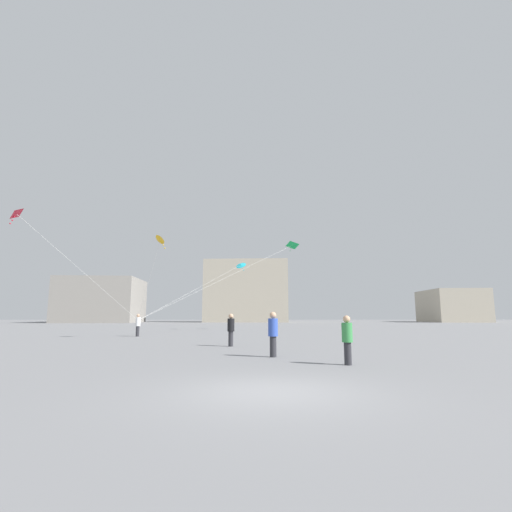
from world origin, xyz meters
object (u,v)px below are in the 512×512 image
object	(u,v)px
building_centre_hall	(247,291)
building_right_hall	(451,306)
person_in_black	(231,328)
kite_cyan_diamond	(240,265)
person_in_white	(138,324)
kite_crimson_delta	(20,217)
building_left_hall	(102,301)
kite_emerald_delta	(289,247)
person_in_green	(347,338)
person_in_blue	(273,332)
kite_amber_diamond	(160,240)

from	to	relation	value
building_centre_hall	building_right_hall	world-z (taller)	building_centre_hall
person_in_black	kite_cyan_diamond	bearing A→B (deg)	-45.71
person_in_white	person_in_black	size ratio (longest dim) A/B	1.01
kite_crimson_delta	building_left_hall	xyz separation A→B (m)	(-21.49, 71.37, -2.68)
kite_emerald_delta	person_in_green	bearing A→B (deg)	-92.53
building_left_hall	person_in_white	bearing A→B (deg)	-66.81
person_in_green	building_left_hall	bearing A→B (deg)	167.37
person_in_blue	kite_cyan_diamond	xyz separation A→B (m)	(-2.03, 28.88, 6.60)
person_in_blue	kite_crimson_delta	bearing A→B (deg)	88.05
person_in_black	kite_crimson_delta	size ratio (longest dim) A/B	0.22
kite_crimson_delta	building_centre_hall	bearing A→B (deg)	79.13
person_in_black	building_left_hall	xyz separation A→B (m)	(-35.48, 74.15, 4.40)
person_in_green	kite_cyan_diamond	xyz separation A→B (m)	(-4.46, 31.47, 6.68)
person_in_blue	person_in_black	world-z (taller)	person_in_blue
person_in_blue	kite_emerald_delta	world-z (taller)	kite_emerald_delta
person_in_black	building_centre_hall	bearing A→B (deg)	-46.14
person_in_black	kite_cyan_diamond	xyz separation A→B (m)	(-0.02, 23.34, 6.63)
person_in_green	kite_emerald_delta	size ratio (longest dim) A/B	0.11
person_in_blue	kite_crimson_delta	distance (m)	19.36
kite_emerald_delta	person_in_black	bearing A→B (deg)	-104.34
building_centre_hall	building_right_hall	bearing A→B (deg)	0.03
person_in_blue	building_right_hall	distance (m)	99.02
person_in_white	kite_cyan_diamond	distance (m)	16.76
person_in_black	kite_crimson_delta	distance (m)	15.93
person_in_black	kite_cyan_diamond	world-z (taller)	kite_cyan_diamond
person_in_white	person_in_black	xyz separation A→B (m)	(8.11, -10.24, -0.01)
person_in_white	building_centre_hall	size ratio (longest dim) A/B	0.08
person_in_blue	building_right_hall	bearing A→B (deg)	-6.52
kite_amber_diamond	building_left_hall	distance (m)	73.91
kite_emerald_delta	building_right_hall	world-z (taller)	kite_emerald_delta
kite_cyan_diamond	building_left_hall	xyz separation A→B (m)	(-35.46, 50.81, -2.23)
person_in_green	kite_emerald_delta	distance (m)	32.08
kite_emerald_delta	kite_amber_diamond	bearing A→B (deg)	-125.42
person_in_white	person_in_black	distance (m)	13.06
kite_emerald_delta	building_left_hall	xyz separation A→B (m)	(-41.28, 51.47, -4.38)
person_in_blue	kite_cyan_diamond	size ratio (longest dim) A/B	0.13
kite_cyan_diamond	building_right_hall	size ratio (longest dim) A/B	0.77
building_right_hall	person_in_black	bearing A→B (deg)	-124.83
building_left_hall	building_centre_hall	size ratio (longest dim) A/B	0.86
kite_crimson_delta	building_left_hall	distance (m)	74.58
kite_amber_diamond	kite_crimson_delta	world-z (taller)	kite_crimson_delta
person_in_black	building_centre_hall	world-z (taller)	building_centre_hall
kite_crimson_delta	building_right_hall	distance (m)	102.08
person_in_white	person_in_green	world-z (taller)	person_in_white
kite_cyan_diamond	building_centre_hall	xyz separation A→B (m)	(0.54, 54.99, 0.34)
person_in_white	kite_amber_diamond	world-z (taller)	kite_amber_diamond
person_in_blue	kite_emerald_delta	size ratio (longest dim) A/B	0.12
person_in_black	kite_crimson_delta	xyz separation A→B (m)	(-14.00, 2.78, 7.07)
person_in_white	person_in_blue	size ratio (longest dim) A/B	0.99
building_left_hall	building_right_hall	distance (m)	90.11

